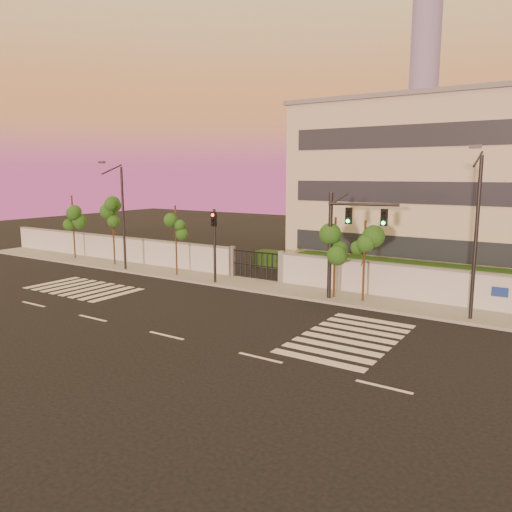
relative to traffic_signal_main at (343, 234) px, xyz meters
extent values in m
plane|color=black|center=(-4.18, -9.78, -3.89)|extent=(120.00, 120.00, 0.00)
cube|color=gray|center=(-4.18, 0.72, -3.81)|extent=(60.00, 3.00, 0.15)
cube|color=#B8BABF|center=(-21.68, 2.22, -2.89)|extent=(25.00, 0.30, 2.00)
cube|color=slate|center=(-21.68, 2.22, -1.83)|extent=(25.00, 0.36, 0.12)
cube|color=slate|center=(-9.18, 2.22, -2.79)|extent=(0.35, 0.35, 2.20)
cube|color=slate|center=(-5.18, 2.22, -2.79)|extent=(0.35, 0.35, 2.20)
cube|color=#163710|center=(4.82, 4.72, -2.99)|extent=(20.00, 2.00, 1.80)
cube|color=#163710|center=(-20.18, 4.72, -3.19)|extent=(12.00, 1.80, 1.40)
cube|color=#163710|center=(-7.18, 7.22, -3.29)|extent=(6.00, 1.50, 1.20)
cube|color=beige|center=(4.82, 12.22, 2.11)|extent=(24.00, 12.00, 12.00)
cube|color=#262D38|center=(4.82, 6.20, -1.39)|extent=(22.00, 0.08, 1.40)
cube|color=#262D38|center=(4.82, 6.20, 2.11)|extent=(22.00, 0.08, 1.40)
cube|color=#262D38|center=(4.82, 6.20, 5.61)|extent=(22.00, 0.08, 1.40)
cube|color=slate|center=(4.82, 12.22, 8.21)|extent=(24.40, 12.40, 0.30)
cylinder|color=slate|center=(-69.18, 270.22, 51.11)|extent=(16.00, 16.00, 110.00)
cube|color=silver|center=(-18.18, -5.78, -3.88)|extent=(0.50, 4.00, 0.02)
cube|color=silver|center=(-17.28, -5.78, -3.88)|extent=(0.50, 4.00, 0.02)
cube|color=silver|center=(-16.38, -5.78, -3.88)|extent=(0.50, 4.00, 0.02)
cube|color=silver|center=(-15.48, -5.78, -3.88)|extent=(0.50, 4.00, 0.02)
cube|color=silver|center=(-14.58, -5.78, -3.88)|extent=(0.50, 4.00, 0.02)
cube|color=silver|center=(-13.68, -5.78, -3.88)|extent=(0.50, 4.00, 0.02)
cube|color=silver|center=(-12.78, -5.78, -3.88)|extent=(0.50, 4.00, 0.02)
cube|color=silver|center=(-11.88, -5.78, -3.88)|extent=(0.50, 4.00, 0.02)
cube|color=silver|center=(2.82, -8.78, -3.88)|extent=(4.00, 0.50, 0.02)
cube|color=silver|center=(2.82, -7.88, -3.88)|extent=(4.00, 0.50, 0.02)
cube|color=silver|center=(2.82, -6.98, -3.88)|extent=(4.00, 0.50, 0.02)
cube|color=silver|center=(2.82, -6.08, -3.88)|extent=(4.00, 0.50, 0.02)
cube|color=silver|center=(2.82, -5.18, -3.88)|extent=(4.00, 0.50, 0.02)
cube|color=silver|center=(2.82, -4.28, -3.88)|extent=(4.00, 0.50, 0.02)
cube|color=silver|center=(2.82, -3.38, -3.88)|extent=(4.00, 0.50, 0.02)
cube|color=silver|center=(2.82, -2.48, -3.88)|extent=(4.00, 0.50, 0.02)
cube|color=silver|center=(-14.18, -9.78, -3.88)|extent=(2.00, 0.15, 0.01)
cube|color=silver|center=(-9.18, -9.78, -3.88)|extent=(2.00, 0.15, 0.01)
cube|color=silver|center=(-4.18, -9.78, -3.88)|extent=(2.00, 0.15, 0.01)
cube|color=silver|center=(0.82, -9.78, -3.88)|extent=(2.00, 0.15, 0.01)
cube|color=silver|center=(5.82, -9.78, -3.88)|extent=(2.00, 0.15, 0.01)
cylinder|color=#382314|center=(-24.57, 0.88, -1.20)|extent=(0.13, 0.13, 5.38)
sphere|color=#1B4D16|center=(-24.57, 0.88, 0.42)|extent=(1.18, 1.18, 1.18)
sphere|color=#1B4D16|center=(-24.19, 1.10, -0.39)|extent=(0.90, 0.90, 0.90)
sphere|color=#1B4D16|center=(-24.89, 0.72, -0.12)|extent=(0.86, 0.86, 0.86)
cylinder|color=#382314|center=(-19.40, 0.63, -1.30)|extent=(0.13, 0.13, 5.18)
sphere|color=#1B4D16|center=(-19.40, 0.63, 0.26)|extent=(1.15, 1.15, 1.15)
sphere|color=#1B4D16|center=(-19.03, 0.84, -0.52)|extent=(0.88, 0.88, 0.88)
sphere|color=#1B4D16|center=(-19.71, 0.48, -0.26)|extent=(0.84, 0.84, 0.84)
cylinder|color=#382314|center=(-12.53, 0.20, -1.38)|extent=(0.12, 0.12, 5.02)
sphere|color=#1B4D16|center=(-12.53, 0.20, 0.13)|extent=(1.10, 1.10, 1.10)
sphere|color=#1B4D16|center=(-12.18, 0.40, -0.62)|extent=(0.84, 0.84, 0.84)
sphere|color=#1B4D16|center=(-12.83, 0.05, -0.37)|extent=(0.80, 0.80, 0.80)
cylinder|color=#382314|center=(-0.63, 0.36, -1.51)|extent=(0.13, 0.13, 4.76)
sphere|color=#1B4D16|center=(-0.63, 0.36, -0.08)|extent=(1.18, 1.18, 1.18)
sphere|color=#1B4D16|center=(-0.25, 0.58, -0.79)|extent=(0.90, 0.90, 0.90)
sphere|color=#1B4D16|center=(-0.95, 0.20, -0.56)|extent=(0.86, 0.86, 0.86)
cylinder|color=#382314|center=(1.10, 0.45, -1.56)|extent=(0.13, 0.13, 4.66)
sphere|color=#1B4D16|center=(1.10, 0.45, -0.16)|extent=(1.21, 1.21, 1.21)
sphere|color=#1B4D16|center=(1.48, 0.67, -0.86)|extent=(0.92, 0.92, 0.92)
sphere|color=#1B4D16|center=(0.77, 0.29, -0.62)|extent=(0.88, 0.88, 0.88)
cylinder|color=black|center=(-0.78, 0.01, -0.81)|extent=(0.24, 0.24, 6.15)
cylinder|color=black|center=(1.11, 0.01, 1.67)|extent=(3.72, 0.97, 0.16)
cube|color=black|center=(0.32, -0.04, 1.02)|extent=(0.35, 0.18, 0.89)
sphere|color=#0CF259|center=(0.32, -0.15, 0.75)|extent=(0.20, 0.20, 0.20)
cube|color=black|center=(2.30, -0.04, 1.02)|extent=(0.35, 0.18, 0.89)
sphere|color=#0CF259|center=(2.30, -0.15, 0.75)|extent=(0.20, 0.20, 0.20)
cylinder|color=black|center=(-8.79, -0.24, -1.42)|extent=(0.18, 0.18, 4.94)
cube|color=black|center=(-8.79, -0.29, 0.40)|extent=(0.38, 0.20, 0.99)
sphere|color=red|center=(-8.79, -0.40, 0.71)|extent=(0.22, 0.22, 0.22)
cylinder|color=black|center=(-17.18, -0.29, -0.05)|extent=(0.17, 0.17, 7.67)
cylinder|color=black|center=(-17.18, -1.15, 3.59)|extent=(0.10, 1.83, 0.75)
cube|color=#3F3F44|center=(-17.18, -2.01, 4.07)|extent=(0.48, 0.24, 0.14)
cylinder|color=black|center=(6.83, -0.01, 0.13)|extent=(0.18, 0.18, 8.04)
cylinder|color=black|center=(6.83, -0.91, 3.95)|extent=(0.10, 1.92, 0.78)
cube|color=#3F3F44|center=(6.83, -1.82, 4.46)|extent=(0.50, 0.25, 0.15)
camera|label=1|loc=(10.90, -25.60, 3.30)|focal=35.00mm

